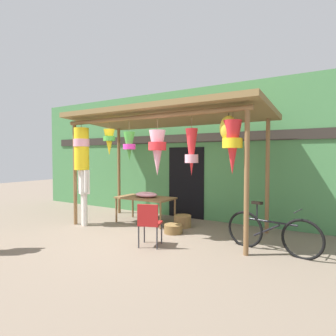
# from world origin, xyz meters

# --- Properties ---
(ground_plane) EXTENTS (30.00, 30.00, 0.00)m
(ground_plane) POSITION_xyz_m (0.00, 0.00, 0.00)
(ground_plane) COLOR #756656
(shop_facade) EXTENTS (11.81, 0.29, 3.63)m
(shop_facade) POSITION_xyz_m (-0.00, 2.36, 1.81)
(shop_facade) COLOR #47844C
(shop_facade) RESTS_ON ground_plane
(market_stall_canopy) EXTENTS (4.88, 2.19, 2.84)m
(market_stall_canopy) POSITION_xyz_m (0.16, 0.65, 2.41)
(market_stall_canopy) COLOR brown
(market_stall_canopy) RESTS_ON ground_plane
(display_table) EXTENTS (1.49, 0.80, 0.67)m
(display_table) POSITION_xyz_m (-0.63, 1.13, 0.61)
(display_table) COLOR brown
(display_table) RESTS_ON ground_plane
(flower_heap_on_table) EXTENTS (0.62, 0.44, 0.14)m
(flower_heap_on_table) POSITION_xyz_m (-0.58, 1.11, 0.75)
(flower_heap_on_table) COLOR pink
(flower_heap_on_table) RESTS_ON display_table
(folding_chair) EXTENTS (0.51, 0.51, 0.84)m
(folding_chair) POSITION_xyz_m (0.61, -0.45, 0.50)
(folding_chair) COLOR #AD1E1E
(folding_chair) RESTS_ON ground_plane
(wicker_basket_by_table) EXTENTS (0.42, 0.42, 0.20)m
(wicker_basket_by_table) POSITION_xyz_m (0.51, 0.63, 0.10)
(wicker_basket_by_table) COLOR brown
(wicker_basket_by_table) RESTS_ON ground_plane
(wicker_basket_spare) EXTENTS (0.42, 0.42, 0.29)m
(wicker_basket_spare) POSITION_xyz_m (0.42, 1.23, 0.15)
(wicker_basket_spare) COLOR olive
(wicker_basket_spare) RESTS_ON ground_plane
(parked_bicycle) EXTENTS (1.74, 0.45, 0.92)m
(parked_bicycle) POSITION_xyz_m (2.67, 0.47, 0.35)
(parked_bicycle) COLOR black
(parked_bicycle) RESTS_ON ground_plane
(vendor_in_orange) EXTENTS (0.52, 0.40, 1.63)m
(vendor_in_orange) POSITION_xyz_m (-1.81, 0.12, 0.96)
(vendor_in_orange) COLOR silver
(vendor_in_orange) RESTS_ON ground_plane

